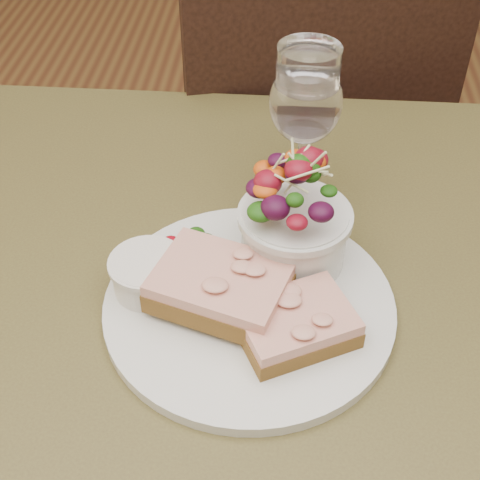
# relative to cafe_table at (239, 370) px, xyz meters

# --- Properties ---
(cafe_table) EXTENTS (0.80, 0.80, 0.75)m
(cafe_table) POSITION_rel_cafe_table_xyz_m (0.00, 0.00, 0.00)
(cafe_table) COLOR #44381D
(cafe_table) RESTS_ON ground
(chair_far) EXTENTS (0.51, 0.51, 0.90)m
(chair_far) POSITION_rel_cafe_table_xyz_m (0.05, 0.63, -0.36)
(chair_far) COLOR black
(chair_far) RESTS_ON ground
(dinner_plate) EXTENTS (0.28, 0.28, 0.01)m
(dinner_plate) POSITION_rel_cafe_table_xyz_m (0.01, -0.00, 0.11)
(dinner_plate) COLOR silver
(dinner_plate) RESTS_ON cafe_table
(sandwich_front) EXTENTS (0.12, 0.11, 0.03)m
(sandwich_front) POSITION_rel_cafe_table_xyz_m (0.05, -0.04, 0.13)
(sandwich_front) COLOR #543316
(sandwich_front) RESTS_ON dinner_plate
(sandwich_back) EXTENTS (0.14, 0.12, 0.03)m
(sandwich_back) POSITION_rel_cafe_table_xyz_m (-0.02, -0.01, 0.14)
(sandwich_back) COLOR #543316
(sandwich_back) RESTS_ON dinner_plate
(ramekin) EXTENTS (0.07, 0.07, 0.04)m
(ramekin) POSITION_rel_cafe_table_xyz_m (-0.09, 0.01, 0.13)
(ramekin) COLOR silver
(ramekin) RESTS_ON dinner_plate
(salad_bowl) EXTENTS (0.10, 0.10, 0.13)m
(salad_bowl) POSITION_rel_cafe_table_xyz_m (0.05, 0.06, 0.17)
(salad_bowl) COLOR silver
(salad_bowl) RESTS_ON dinner_plate
(garnish) EXTENTS (0.05, 0.04, 0.02)m
(garnish) POSITION_rel_cafe_table_xyz_m (-0.06, 0.06, 0.12)
(garnish) COLOR #0C3309
(garnish) RESTS_ON dinner_plate
(wine_glass) EXTENTS (0.08, 0.08, 0.18)m
(wine_glass) POSITION_rel_cafe_table_xyz_m (0.06, 0.17, 0.22)
(wine_glass) COLOR white
(wine_glass) RESTS_ON cafe_table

